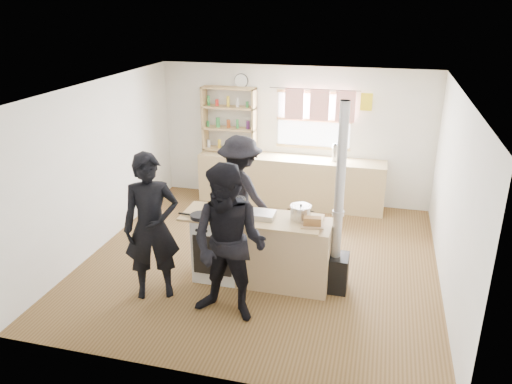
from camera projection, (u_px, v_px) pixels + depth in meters
ground at (261, 260)px, 7.35m from camera, size 5.00×5.00×0.01m
back_counter at (290, 181)px, 9.19m from camera, size 3.40×0.55×0.90m
shelving_unit at (229, 119)px, 9.19m from camera, size 1.00×0.28×1.20m
thermos at (335, 153)px, 8.79m from camera, size 0.10×0.10×0.30m
cooking_island at (262, 249)px, 6.65m from camera, size 1.97×0.64×0.93m
skillet_greens at (200, 216)px, 6.46m from camera, size 0.28×0.28×0.05m
roast_tray at (263, 215)px, 6.47m from camera, size 0.32×0.27×0.07m
stockpot_stove at (238, 203)px, 6.74m from camera, size 0.21×0.21×0.17m
stockpot_counter at (301, 212)px, 6.41m from camera, size 0.28×0.28×0.21m
bread_board at (312, 222)px, 6.22m from camera, size 0.31×0.24×0.12m
flue_heater at (336, 244)px, 6.38m from camera, size 0.35×0.35×2.50m
person_near_left at (152, 227)px, 6.16m from camera, size 0.82×0.70×1.90m
person_near_right at (229, 245)px, 5.71m from camera, size 1.01×0.83×1.92m
person_far at (241, 193)px, 7.43m from camera, size 1.31×1.07×1.76m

